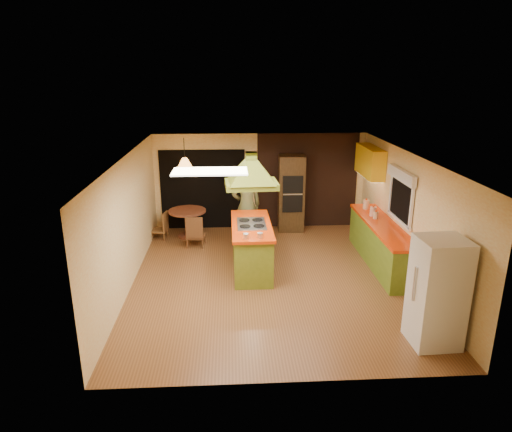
{
  "coord_description": "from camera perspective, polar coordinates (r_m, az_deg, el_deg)",
  "views": [
    {
      "loc": [
        -0.77,
        -8.41,
        4.03
      ],
      "look_at": [
        -0.26,
        0.58,
        1.15
      ],
      "focal_mm": 32.0,
      "sensor_mm": 36.0,
      "label": 1
    }
  ],
  "objects": [
    {
      "name": "ceiling_plane",
      "position": [
        8.58,
        1.96,
        7.46
      ],
      "size": [
        6.5,
        6.5,
        0.0
      ],
      "primitive_type": "plane",
      "rotation": [
        3.14,
        0.0,
        0.0
      ],
      "color": "silver",
      "rests_on": "room_walls"
    },
    {
      "name": "canister_medium",
      "position": [
        10.52,
        14.43,
        0.55
      ],
      "size": [
        0.18,
        0.18,
        0.2
      ],
      "primitive_type": "cylinder",
      "rotation": [
        0.0,
        0.0,
        0.22
      ],
      "color": "beige",
      "rests_on": "right_counter"
    },
    {
      "name": "refrigerator",
      "position": [
        7.45,
        21.74,
        -8.86
      ],
      "size": [
        0.73,
        0.7,
        1.71
      ],
      "primitive_type": "cube",
      "rotation": [
        0.0,
        0.0,
        0.05
      ],
      "color": "white",
      "rests_on": "ground"
    },
    {
      "name": "canister_large",
      "position": [
        11.02,
        13.59,
        1.41
      ],
      "size": [
        0.18,
        0.18,
        0.21
      ],
      "primitive_type": "cylinder",
      "rotation": [
        0.0,
        0.0,
        0.27
      ],
      "color": "#F2E1C3",
      "rests_on": "right_counter"
    },
    {
      "name": "chair_near",
      "position": [
        10.97,
        -7.52,
        -1.8
      ],
      "size": [
        0.47,
        0.47,
        0.78
      ],
      "primitive_type": null,
      "rotation": [
        0.0,
        0.0,
        3.03
      ],
      "color": "brown",
      "rests_on": "ground"
    },
    {
      "name": "range_hood",
      "position": [
        9.07,
        -0.6,
        6.43
      ],
      "size": [
        1.08,
        0.8,
        0.79
      ],
      "rotation": [
        0.0,
        0.0,
        0.05
      ],
      "color": "olive",
      "rests_on": "ceiling_plane"
    },
    {
      "name": "fluor_panel",
      "position": [
        7.38,
        -5.77,
        5.57
      ],
      "size": [
        1.2,
        0.6,
        0.03
      ],
      "primitive_type": "cube",
      "color": "white",
      "rests_on": "ceiling_plane"
    },
    {
      "name": "man",
      "position": [
        10.7,
        -1.19,
        1.26
      ],
      "size": [
        0.84,
        0.69,
        1.99
      ],
      "primitive_type": "imported",
      "rotation": [
        0.0,
        0.0,
        3.47
      ],
      "color": "brown",
      "rests_on": "ground"
    },
    {
      "name": "ground",
      "position": [
        9.36,
        1.8,
        -7.78
      ],
      "size": [
        6.5,
        6.5,
        0.0
      ],
      "primitive_type": "plane",
      "color": "brown",
      "rests_on": "ground"
    },
    {
      "name": "window_right",
      "position": [
        9.73,
        17.74,
        3.47
      ],
      "size": [
        0.12,
        1.35,
        1.06
      ],
      "color": "black",
      "rests_on": "room_walls"
    },
    {
      "name": "canister_small",
      "position": [
        10.35,
        14.74,
        0.09
      ],
      "size": [
        0.12,
        0.12,
        0.15
      ],
      "primitive_type": "cylinder",
      "rotation": [
        0.0,
        0.0,
        0.09
      ],
      "color": "beige",
      "rests_on": "right_counter"
    },
    {
      "name": "room_walls",
      "position": [
        8.89,
        1.87,
        -0.49
      ],
      "size": [
        5.5,
        6.5,
        6.5
      ],
      "color": "#FBE8B4",
      "rests_on": "ground"
    },
    {
      "name": "nook_opening",
      "position": [
        12.04,
        -6.65,
        3.29
      ],
      "size": [
        2.2,
        0.03,
        2.1
      ],
      "primitive_type": "cube",
      "color": "black",
      "rests_on": "ground"
    },
    {
      "name": "kitchen_island",
      "position": [
        9.57,
        -0.56,
        -3.84
      ],
      "size": [
        0.83,
        2.03,
        1.02
      ],
      "rotation": [
        0.0,
        0.0,
        0.01
      ],
      "color": "olive",
      "rests_on": "ground"
    },
    {
      "name": "upper_cabinets",
      "position": [
        11.32,
        14.06,
        6.62
      ],
      "size": [
        0.34,
        1.4,
        0.7
      ],
      "primitive_type": "cube",
      "color": "yellow",
      "rests_on": "room_walls"
    },
    {
      "name": "wall_oven",
      "position": [
        11.86,
        4.42,
        2.86
      ],
      "size": [
        0.68,
        0.62,
        1.99
      ],
      "rotation": [
        0.0,
        0.0,
        -0.04
      ],
      "color": "#462F16",
      "rests_on": "ground"
    },
    {
      "name": "right_counter",
      "position": [
        10.21,
        15.37,
        -3.37
      ],
      "size": [
        0.62,
        3.05,
        0.92
      ],
      "color": "olive",
      "rests_on": "ground"
    },
    {
      "name": "pendant_lamp",
      "position": [
        11.22,
        -8.88,
        6.59
      ],
      "size": [
        0.39,
        0.39,
        0.24
      ],
      "primitive_type": "cone",
      "rotation": [
        0.0,
        0.0,
        0.07
      ],
      "color": "#FF9E3F",
      "rests_on": "ceiling_plane"
    },
    {
      "name": "dining_table",
      "position": [
        11.57,
        -8.56,
        -0.27
      ],
      "size": [
        0.93,
        0.93,
        0.7
      ],
      "rotation": [
        0.0,
        0.0,
        -0.0
      ],
      "color": "brown",
      "rests_on": "ground"
    },
    {
      "name": "chair_left",
      "position": [
        11.61,
        -12.01,
        -1.17
      ],
      "size": [
        0.44,
        0.44,
        0.69
      ],
      "primitive_type": null,
      "rotation": [
        0.0,
        0.0,
        -1.75
      ],
      "color": "brown",
      "rests_on": "ground"
    },
    {
      "name": "brick_panel",
      "position": [
        12.14,
        6.42,
        4.39
      ],
      "size": [
        2.64,
        0.03,
        2.5
      ],
      "primitive_type": "cube",
      "color": "#381E14",
      "rests_on": "ground"
    }
  ]
}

